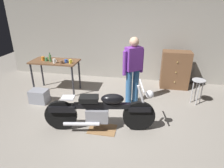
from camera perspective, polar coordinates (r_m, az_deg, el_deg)
The scene contains 16 objects.
ground_plane at distance 4.20m, azimuth -1.30°, elevation -11.98°, with size 12.00×12.00×0.00m, color gray.
back_wall at distance 6.25m, azimuth 4.02°, elevation 15.24°, with size 8.00×0.12×3.10m, color gray.
workbench at distance 5.64m, azimuth -16.34°, elevation 5.47°, with size 1.30×0.64×0.90m.
motorcycle at distance 3.85m, azimuth -3.38°, elevation -7.68°, with size 2.17×0.73×1.00m.
person_standing at distance 4.72m, azimuth 6.18°, elevation 4.63°, with size 0.47×0.41×1.67m.
shop_stool at distance 5.26m, azimuth 23.91°, elevation -0.31°, with size 0.32×0.32×0.64m.
wooden_dresser at distance 6.01m, azimuth 18.02°, elevation 3.98°, with size 0.80×0.47×1.10m.
drip_tray at distance 4.09m, azimuth -2.82°, elevation -13.05°, with size 0.56×0.40×0.01m, color olive.
storage_bin at distance 5.32m, azimuth -20.53°, elevation -3.36°, with size 0.44×0.32×0.34m, color gray.
mug_brown_stoneware at distance 5.28m, azimuth -14.61°, elevation 6.26°, with size 0.12×0.09×0.09m.
mug_blue_enamel at distance 5.33m, azimuth -13.29°, elevation 6.55°, with size 0.12×0.08×0.09m.
mug_orange_travel at distance 5.72m, azimuth -19.56°, elevation 7.05°, with size 0.12×0.09×0.11m.
mug_green_speckled at distance 5.62m, azimuth -18.67°, elevation 6.88°, with size 0.11×0.07×0.10m.
mug_yellow_tall at distance 5.24m, azimuth -12.09°, elevation 6.46°, with size 0.11×0.07×0.10m.
mug_white_ceramic at distance 5.36m, azimuth -16.52°, elevation 6.46°, with size 0.12×0.08×0.11m.
bottle at distance 5.54m, azimuth -17.67°, elevation 7.27°, with size 0.06×0.06×0.24m.
Camera 1 is at (0.72, -3.35, 2.44)m, focal length 31.21 mm.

